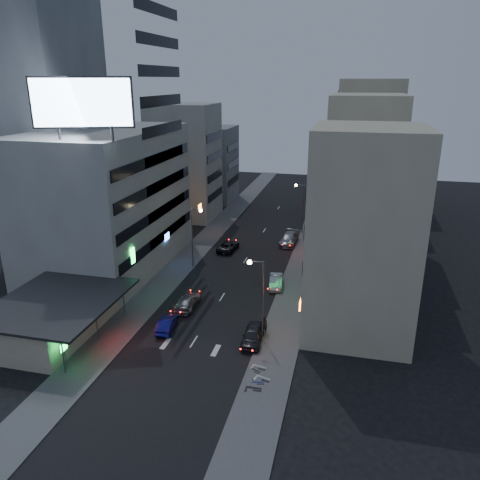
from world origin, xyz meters
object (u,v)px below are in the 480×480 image
(parked_car_left, at_px, (228,246))
(parked_car_right_far, at_px, (289,239))
(person, at_px, (264,325))
(scooter_black_b, at_px, (261,367))
(scooter_black_a, at_px, (262,382))
(road_car_blue, at_px, (167,324))
(scooter_silver_b, at_px, (267,362))
(parked_car_right_near, at_px, (253,335))
(road_car_silver, at_px, (188,301))
(scooter_blue, at_px, (264,376))
(scooter_silver_a, at_px, (271,373))
(parked_car_right_mid, at_px, (276,282))

(parked_car_left, bearing_deg, parked_car_right_far, -145.17)
(person, bearing_deg, scooter_black_b, 87.28)
(scooter_black_a, bearing_deg, road_car_blue, 55.64)
(scooter_silver_b, bearing_deg, parked_car_right_near, 40.43)
(scooter_black_b, xyz_separation_m, scooter_silver_b, (0.37, 0.68, 0.09))
(road_car_silver, relative_size, scooter_blue, 3.02)
(road_car_silver, distance_m, scooter_silver_a, 15.75)
(scooter_blue, bearing_deg, parked_car_right_near, 8.29)
(parked_car_left, bearing_deg, parked_car_right_near, 114.70)
(parked_car_right_far, bearing_deg, scooter_blue, -82.34)
(parked_car_right_near, distance_m, parked_car_right_mid, 13.01)
(road_car_blue, distance_m, scooter_silver_b, 11.79)
(parked_car_left, bearing_deg, scooter_silver_a, 115.92)
(scooter_silver_b, bearing_deg, road_car_blue, 81.03)
(parked_car_right_mid, distance_m, parked_car_right_far, 15.99)
(parked_car_left, height_order, scooter_black_b, parked_car_left)
(scooter_silver_a, distance_m, scooter_blue, 0.69)
(parked_car_right_mid, distance_m, scooter_silver_a, 18.74)
(parked_car_left, relative_size, scooter_black_b, 3.10)
(parked_car_right_far, height_order, road_car_silver, parked_car_right_far)
(parked_car_right_far, relative_size, scooter_black_b, 3.56)
(parked_car_right_far, relative_size, road_car_silver, 1.14)
(parked_car_right_near, xyz_separation_m, parked_car_left, (-8.91, 24.11, -0.09))
(scooter_silver_b, bearing_deg, scooter_blue, -164.82)
(scooter_silver_b, bearing_deg, road_car_silver, 60.91)
(parked_car_right_mid, height_order, parked_car_right_far, parked_car_right_far)
(road_car_silver, distance_m, scooter_blue, 15.66)
(parked_car_left, height_order, scooter_silver_a, parked_car_left)
(road_car_silver, xyz_separation_m, scooter_blue, (10.76, -11.38, -0.10))
(parked_car_right_far, relative_size, road_car_blue, 1.41)
(parked_car_right_far, bearing_deg, road_car_silver, -105.58)
(scooter_black_a, bearing_deg, parked_car_left, 18.21)
(parked_car_right_mid, bearing_deg, scooter_silver_b, -90.42)
(road_car_blue, distance_m, person, 9.74)
(road_car_blue, xyz_separation_m, scooter_silver_a, (11.64, -5.85, 0.05))
(parked_car_right_far, height_order, scooter_silver_b, parked_car_right_far)
(road_car_silver, distance_m, scooter_black_a, 16.34)
(parked_car_right_near, xyz_separation_m, person, (0.76, 1.76, 0.27))
(road_car_blue, relative_size, scooter_silver_b, 2.12)
(scooter_black_b, bearing_deg, parked_car_left, 44.39)
(road_car_blue, distance_m, scooter_blue, 12.73)
(person, bearing_deg, scooter_blue, 89.25)
(parked_car_right_far, height_order, scooter_silver_a, parked_car_right_far)
(scooter_black_b, bearing_deg, parked_car_right_near, 44.63)
(road_car_blue, bearing_deg, parked_car_right_near, 171.35)
(parked_car_right_far, bearing_deg, scooter_black_b, -82.97)
(parked_car_right_near, relative_size, scooter_silver_a, 2.33)
(parked_car_right_mid, bearing_deg, scooter_black_b, -91.89)
(road_car_silver, relative_size, person, 2.68)
(parked_car_right_near, bearing_deg, scooter_silver_b, -64.53)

